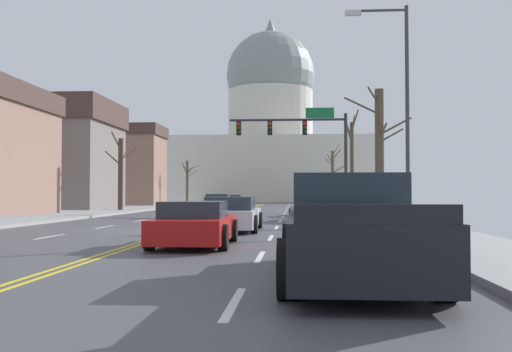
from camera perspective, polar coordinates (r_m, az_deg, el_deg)
ground at (r=21.33m, az=-7.59°, el=-5.36°), size 20.00×180.00×0.20m
signal_gantry at (r=38.35m, az=4.81°, el=3.96°), size 7.91×0.41×6.97m
street_lamp_right at (r=20.86m, az=14.13°, el=7.76°), size 2.23×0.24×7.88m
capitol_building at (r=95.69m, az=1.45°, el=3.64°), size 33.73×23.49×30.96m
sedan_near_00 at (r=34.24m, az=5.94°, el=-2.98°), size 2.07×4.54×1.32m
sedan_near_01 at (r=28.06m, az=5.49°, el=-3.34°), size 2.09×4.43×1.24m
sedan_near_02 at (r=20.83m, az=-2.42°, el=-3.90°), size 2.06×4.69×1.24m
sedan_near_03 at (r=15.06m, az=-6.14°, el=-4.84°), size 2.06×4.26×1.17m
pickup_truck_near_04 at (r=9.35m, az=9.46°, el=-5.52°), size 2.28×5.73×1.71m
sedan_oncoming_00 at (r=42.80m, az=-3.84°, el=-2.76°), size 2.14×4.48×1.30m
sedan_oncoming_01 at (r=56.33m, az=-2.36°, el=-2.55°), size 2.09×4.31×1.20m
flank_building_00 at (r=54.64m, az=-20.91°, el=2.06°), size 13.45×9.90×9.60m
flank_building_02 at (r=67.59m, az=-13.55°, el=1.07°), size 10.12×6.60×9.14m
bare_tree_00 at (r=25.34m, az=12.28°, el=2.29°), size 2.99×1.52×5.80m
bare_tree_01 at (r=67.60m, az=-6.89°, el=-0.49°), size 1.70×2.17×5.07m
bare_tree_02 at (r=69.99m, az=7.70°, el=0.08°), size 2.44×2.37×7.29m
bare_tree_03 at (r=43.53m, az=-13.43°, el=0.36°), size 2.21×1.62×5.93m
bare_tree_04 at (r=42.02m, az=9.59°, el=1.42°), size 0.98×2.68×7.23m
pedestrian_00 at (r=27.34m, az=11.06°, el=-2.34°), size 0.35×0.34×1.67m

